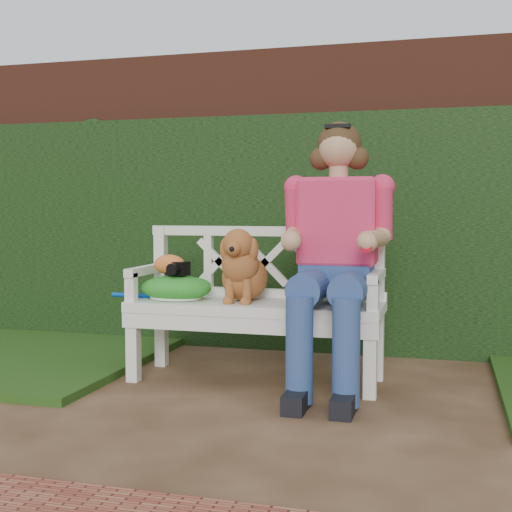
# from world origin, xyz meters

# --- Properties ---
(ground) EXTENTS (60.00, 60.00, 0.00)m
(ground) POSITION_xyz_m (0.00, 0.00, 0.00)
(ground) COLOR #3B2615
(brick_wall) EXTENTS (10.00, 0.30, 2.20)m
(brick_wall) POSITION_xyz_m (0.00, 1.90, 1.10)
(brick_wall) COLOR #5F2C1D
(brick_wall) RESTS_ON ground
(ivy_hedge) EXTENTS (10.00, 0.18, 1.70)m
(ivy_hedge) POSITION_xyz_m (0.00, 1.68, 0.85)
(ivy_hedge) COLOR #264B1A
(ivy_hedge) RESTS_ON ground
(garden_bench) EXTENTS (1.59, 0.62, 0.48)m
(garden_bench) POSITION_xyz_m (-0.28, 0.71, 0.24)
(garden_bench) COLOR white
(garden_bench) RESTS_ON ground
(seated_woman) EXTENTS (0.70, 0.91, 1.57)m
(seated_woman) POSITION_xyz_m (0.20, 0.69, 0.78)
(seated_woman) COLOR #CE3D6C
(seated_woman) RESTS_ON ground
(dog) EXTENTS (0.43, 0.48, 0.44)m
(dog) POSITION_xyz_m (-0.35, 0.69, 0.70)
(dog) COLOR brown
(dog) RESTS_ON garden_bench
(tennis_racket) EXTENTS (0.65, 0.35, 0.03)m
(tennis_racket) POSITION_xyz_m (-0.80, 0.67, 0.49)
(tennis_racket) COLOR white
(tennis_racket) RESTS_ON garden_bench
(green_bag) EXTENTS (0.46, 0.36, 0.15)m
(green_bag) POSITION_xyz_m (-0.77, 0.67, 0.55)
(green_bag) COLOR #248519
(green_bag) RESTS_ON garden_bench
(camera_item) EXTENTS (0.14, 0.12, 0.08)m
(camera_item) POSITION_xyz_m (-0.76, 0.66, 0.67)
(camera_item) COLOR black
(camera_item) RESTS_ON green_bag
(baseball_glove) EXTENTS (0.24, 0.21, 0.12)m
(baseball_glove) POSITION_xyz_m (-0.82, 0.68, 0.69)
(baseball_glove) COLOR orange
(baseball_glove) RESTS_ON green_bag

